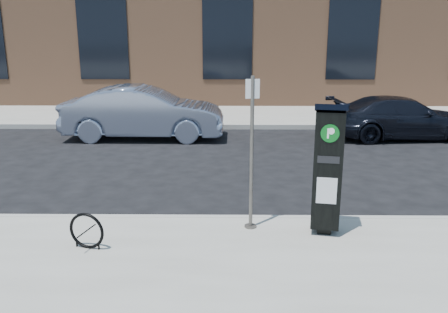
{
  "coord_description": "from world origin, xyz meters",
  "views": [
    {
      "loc": [
        0.08,
        -7.54,
        3.23
      ],
      "look_at": [
        -0.01,
        0.5,
        1.07
      ],
      "focal_mm": 38.0,
      "sensor_mm": 36.0,
      "label": 1
    }
  ],
  "objects_px": {
    "sign_pole": "(252,155)",
    "bike_rack": "(87,231)",
    "car_silver": "(144,113)",
    "parking_kiosk": "(328,168)",
    "car_dark": "(402,118)"
  },
  "relations": [
    {
      "from": "parking_kiosk",
      "to": "sign_pole",
      "type": "distance_m",
      "value": 1.17
    },
    {
      "from": "sign_pole",
      "to": "bike_rack",
      "type": "relative_size",
      "value": 4.39
    },
    {
      "from": "bike_rack",
      "to": "car_dark",
      "type": "xyz_separation_m",
      "value": [
        7.3,
        7.96,
        0.22
      ]
    },
    {
      "from": "parking_kiosk",
      "to": "car_silver",
      "type": "bearing_deg",
      "value": 130.38
    },
    {
      "from": "bike_rack",
      "to": "parking_kiosk",
      "type": "bearing_deg",
      "value": 24.64
    },
    {
      "from": "sign_pole",
      "to": "car_silver",
      "type": "bearing_deg",
      "value": 103.79
    },
    {
      "from": "sign_pole",
      "to": "bike_rack",
      "type": "bearing_deg",
      "value": -170.68
    },
    {
      "from": "sign_pole",
      "to": "parking_kiosk",
      "type": "bearing_deg",
      "value": -17.51
    },
    {
      "from": "parking_kiosk",
      "to": "car_dark",
      "type": "relative_size",
      "value": 0.47
    },
    {
      "from": "parking_kiosk",
      "to": "bike_rack",
      "type": "relative_size",
      "value": 3.73
    },
    {
      "from": "car_silver",
      "to": "car_dark",
      "type": "height_order",
      "value": "car_silver"
    },
    {
      "from": "parking_kiosk",
      "to": "bike_rack",
      "type": "bearing_deg",
      "value": -159.31
    },
    {
      "from": "sign_pole",
      "to": "bike_rack",
      "type": "distance_m",
      "value": 2.69
    },
    {
      "from": "sign_pole",
      "to": "car_silver",
      "type": "distance_m",
      "value": 7.69
    },
    {
      "from": "sign_pole",
      "to": "car_silver",
      "type": "height_order",
      "value": "sign_pole"
    }
  ]
}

